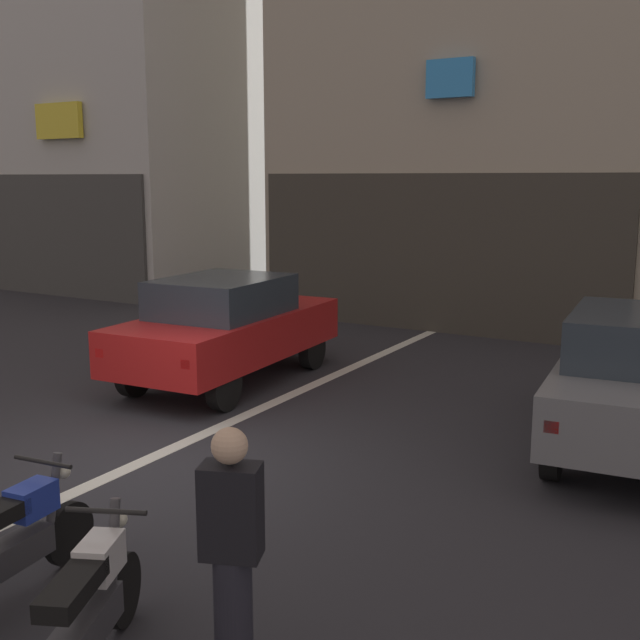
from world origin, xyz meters
TOP-DOWN VIEW (x-y plane):
  - ground_plane at (0.00, 0.00)m, footprint 120.00×120.00m
  - lane_centre_line at (0.00, 6.00)m, footprint 0.20×18.00m
  - building_corner_left at (-12.22, 12.39)m, footprint 10.11×8.70m
  - car_red_crossing_near at (-1.23, 3.25)m, footprint 2.01×4.20m
  - motorcycle_blue_row_left_mid at (1.15, -2.50)m, footprint 0.55×1.67m
  - motorcycle_white_row_centre at (2.32, -2.87)m, footprint 0.77×1.56m
  - person_by_motorcycles at (3.16, -2.50)m, footprint 0.41×0.33m

SIDE VIEW (x-z plane):
  - ground_plane at x=0.00m, z-range 0.00..0.00m
  - lane_centre_line at x=0.00m, z-range 0.00..0.01m
  - motorcycle_blue_row_left_mid at x=1.15m, z-range -0.03..0.95m
  - motorcycle_white_row_centre at x=2.32m, z-range -0.03..0.95m
  - person_by_motorcycles at x=3.16m, z-range 0.02..1.69m
  - car_red_crossing_near at x=-1.23m, z-range 0.07..1.71m
  - building_corner_left at x=-12.22m, z-range -0.01..11.09m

